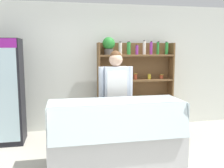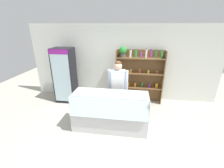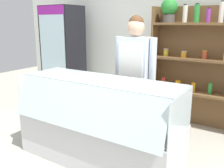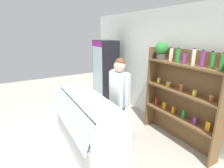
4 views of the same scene
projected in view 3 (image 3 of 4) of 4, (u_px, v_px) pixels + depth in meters
The scene contains 6 objects.
ground_plane at pixel (103, 168), 2.88m from camera, with size 12.00×12.00×0.00m, color #B7B2A3.
back_wall at pixel (172, 39), 4.26m from camera, with size 6.80×0.10×2.70m, color silver.
drinks_fridge at pixel (63, 57), 4.91m from camera, with size 0.70×0.57×1.94m.
shelving_unit at pixel (201, 57), 3.79m from camera, with size 1.63×0.29×1.99m.
deli_display_case at pixel (98, 136), 2.99m from camera, with size 1.96×0.78×1.01m.
shop_clerk at pixel (135, 70), 3.27m from camera, with size 0.59×0.25×1.73m.
Camera 3 is at (1.47, -2.10, 1.64)m, focal length 40.00 mm.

